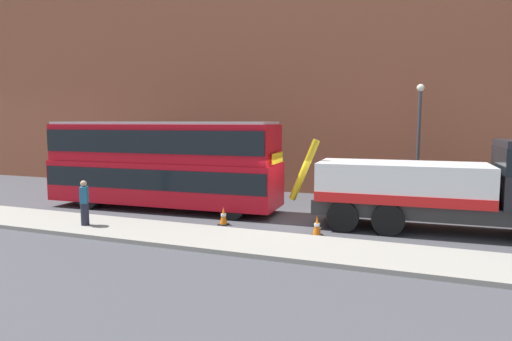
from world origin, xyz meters
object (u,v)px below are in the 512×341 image
object	(u,v)px
pedestrian_onlooker	(84,203)
recovery_tow_truck	(453,185)
double_decker_bus	(162,161)
traffic_cone_midway	(317,226)
traffic_cone_near_bus	(223,216)
street_lamp	(419,134)

from	to	relation	value
pedestrian_onlooker	recovery_tow_truck	bearing A→B (deg)	-12.89
pedestrian_onlooker	double_decker_bus	bearing A→B (deg)	49.93
recovery_tow_truck	traffic_cone_midway	size ratio (longest dim) A/B	14.16
pedestrian_onlooker	traffic_cone_near_bus	bearing A→B (deg)	-3.06
double_decker_bus	street_lamp	size ratio (longest dim) A/B	1.91
pedestrian_onlooker	traffic_cone_midway	world-z (taller)	pedestrian_onlooker
recovery_tow_truck	street_lamp	size ratio (longest dim) A/B	1.75
double_decker_bus	pedestrian_onlooker	xyz separation A→B (m)	(-0.66, -4.30, -1.25)
pedestrian_onlooker	traffic_cone_midway	distance (m)	8.76
pedestrian_onlooker	street_lamp	xyz separation A→B (m)	(11.64, 9.60, 2.49)
pedestrian_onlooker	traffic_cone_near_bus	xyz separation A→B (m)	(4.62, 2.49, -0.64)
recovery_tow_truck	traffic_cone_near_bus	size ratio (longest dim) A/B	14.16
traffic_cone_near_bus	traffic_cone_midway	size ratio (longest dim) A/B	1.00
recovery_tow_truck	double_decker_bus	size ratio (longest dim) A/B	0.92
double_decker_bus	pedestrian_onlooker	size ratio (longest dim) A/B	6.51
traffic_cone_midway	recovery_tow_truck	bearing A→B (deg)	25.50
recovery_tow_truck	traffic_cone_near_bus	world-z (taller)	recovery_tow_truck
traffic_cone_near_bus	double_decker_bus	bearing A→B (deg)	155.42
recovery_tow_truck	pedestrian_onlooker	xyz separation A→B (m)	(-12.95, -4.33, -0.77)
recovery_tow_truck	pedestrian_onlooker	distance (m)	13.67
traffic_cone_midway	street_lamp	world-z (taller)	street_lamp
double_decker_bus	street_lamp	xyz separation A→B (m)	(10.98, 5.29, 1.24)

